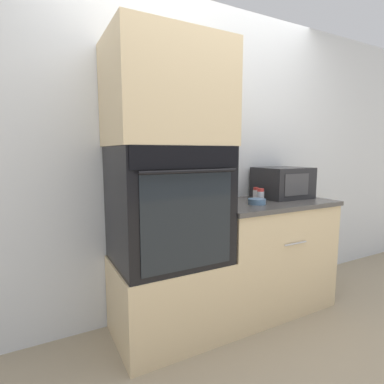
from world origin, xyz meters
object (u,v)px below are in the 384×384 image
at_px(wall_oven, 168,205).
at_px(condiment_jar_far, 256,193).
at_px(microwave, 282,183).
at_px(knife_block, 227,192).
at_px(condiment_jar_mid, 260,195).
at_px(condiment_jar_near, 226,195).
at_px(bowl, 257,201).

distance_m(wall_oven, condiment_jar_far, 0.88).
relative_size(microwave, knife_block, 1.81).
height_order(condiment_jar_mid, condiment_jar_far, condiment_jar_mid).
bearing_deg(condiment_jar_near, bowl, -73.41).
xyz_separation_m(bowl, condiment_jar_far, (0.15, 0.19, 0.03)).
relative_size(wall_oven, condiment_jar_mid, 7.36).
distance_m(wall_oven, condiment_jar_mid, 0.82).
relative_size(wall_oven, condiment_jar_far, 7.69).
bearing_deg(condiment_jar_far, condiment_jar_mid, -112.54).
xyz_separation_m(microwave, condiment_jar_far, (-0.27, 0.03, -0.08)).
bearing_deg(wall_oven, condiment_jar_mid, 0.43).
distance_m(microwave, bowl, 0.47).
xyz_separation_m(microwave, condiment_jar_near, (-0.51, 0.13, -0.09)).
relative_size(wall_oven, knife_block, 3.31).
bearing_deg(microwave, condiment_jar_mid, -165.55).
relative_size(knife_block, bowl, 1.76).
relative_size(knife_block, condiment_jar_mid, 2.22).
relative_size(knife_block, condiment_jar_far, 2.32).
bearing_deg(condiment_jar_far, microwave, -6.30).
distance_m(knife_block, condiment_jar_far, 0.41).
height_order(knife_block, condiment_jar_mid, knife_block).
distance_m(condiment_jar_mid, condiment_jar_far, 0.12).
relative_size(microwave, bowl, 3.18).
xyz_separation_m(condiment_jar_mid, condiment_jar_far, (0.05, 0.11, -0.00)).
bearing_deg(bowl, wall_oven, 174.00).
bearing_deg(knife_block, condiment_jar_mid, 1.91).
distance_m(microwave, condiment_jar_mid, 0.34).
bearing_deg(bowl, condiment_jar_far, 52.05).
height_order(wall_oven, condiment_jar_mid, wall_oven).
bearing_deg(microwave, condiment_jar_far, 173.70).
distance_m(condiment_jar_near, condiment_jar_far, 0.26).
bearing_deg(knife_block, bowl, -16.42).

